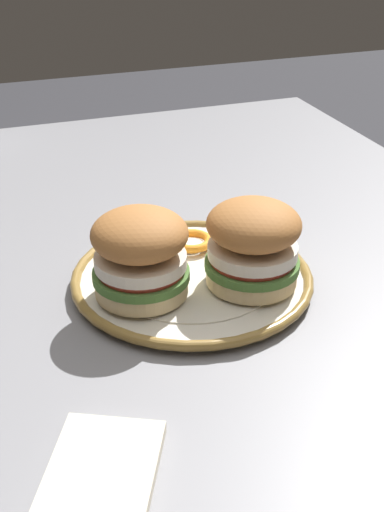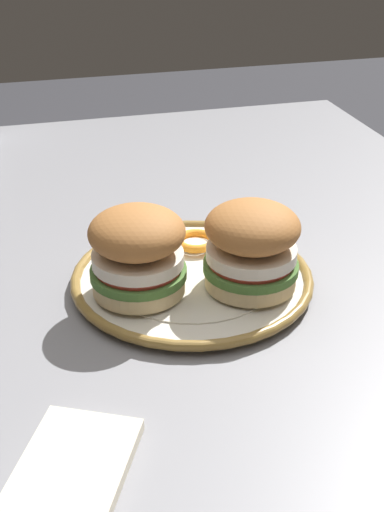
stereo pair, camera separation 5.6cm
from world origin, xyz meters
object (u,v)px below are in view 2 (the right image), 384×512
(dining_table, at_px, (233,361))
(dinner_plate, at_px, (192,278))
(sandwich_half_left, at_px, (252,245))
(sandwich_half_right, at_px, (138,251))

(dining_table, xyz_separation_m, dinner_plate, (-0.03, -0.05, 0.11))
(dinner_plate, xyz_separation_m, sandwich_half_left, (0.04, 0.06, 0.06))
(dining_table, relative_size, sandwich_half_left, 11.39)
(sandwich_half_right, bearing_deg, dinner_plate, 107.97)
(dinner_plate, bearing_deg, dining_table, 56.71)
(dinner_plate, bearing_deg, sandwich_half_right, -72.03)
(dining_table, xyz_separation_m, sandwich_half_right, (-0.01, -0.11, 0.17))
(dinner_plate, xyz_separation_m, sandwich_half_right, (0.02, -0.07, 0.06))
(dining_table, height_order, sandwich_half_left, sandwich_half_left)
(dinner_plate, relative_size, sandwich_half_left, 2.35)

